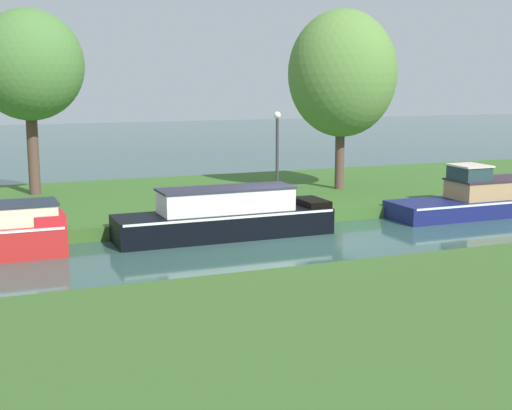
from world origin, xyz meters
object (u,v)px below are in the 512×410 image
at_px(black_narrowboat, 226,216).
at_px(mooring_post_near, 223,208).
at_px(willow_tree_left, 29,66).
at_px(willow_tree_centre, 343,74).
at_px(lamp_post, 277,147).

height_order(black_narrowboat, mooring_post_near, black_narrowboat).
distance_m(black_narrowboat, willow_tree_left, 10.01).
bearing_deg(black_narrowboat, mooring_post_near, 75.35).
bearing_deg(willow_tree_centre, mooring_post_near, -149.55).
relative_size(willow_tree_centre, lamp_post, 2.17).
distance_m(willow_tree_centre, lamp_post, 4.92).
relative_size(willow_tree_left, mooring_post_near, 12.68).
distance_m(black_narrowboat, willow_tree_centre, 9.06).
height_order(willow_tree_centre, lamp_post, willow_tree_centre).
relative_size(willow_tree_left, willow_tree_centre, 0.98).
bearing_deg(black_narrowboat, willow_tree_left, 121.95).
distance_m(black_narrowboat, lamp_post, 4.19).
bearing_deg(lamp_post, mooring_post_near, -149.93).
xyz_separation_m(willow_tree_left, lamp_post, (7.52, -4.99, -2.74)).
relative_size(lamp_post, mooring_post_near, 5.95).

